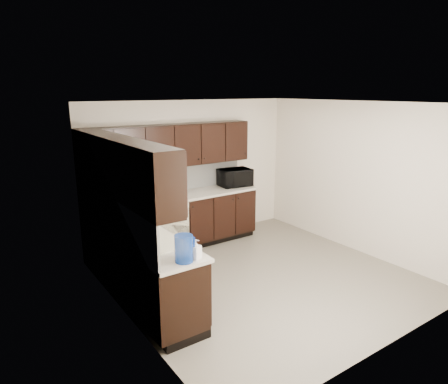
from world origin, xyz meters
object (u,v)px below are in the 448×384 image
(toaster_oven, at_px, (117,198))
(storage_bin, at_px, (130,217))
(blue_pitcher, at_px, (184,249))
(microwave, at_px, (235,178))
(sink, at_px, (154,246))

(toaster_oven, height_order, storage_bin, toaster_oven)
(blue_pitcher, bearing_deg, microwave, 68.73)
(sink, distance_m, blue_pitcher, 0.72)
(toaster_oven, relative_size, storage_bin, 0.67)
(sink, xyz_separation_m, toaster_oven, (0.21, 1.78, 0.16))
(toaster_oven, bearing_deg, storage_bin, -118.08)
(sink, bearing_deg, storage_bin, 88.42)
(toaster_oven, bearing_deg, sink, -114.33)
(sink, xyz_separation_m, microwave, (2.43, 1.72, 0.22))
(microwave, distance_m, blue_pitcher, 3.41)
(microwave, bearing_deg, storage_bin, -151.88)
(storage_bin, bearing_deg, microwave, 21.60)
(microwave, relative_size, storage_bin, 1.16)
(microwave, height_order, storage_bin, microwave)
(toaster_oven, relative_size, blue_pitcher, 1.15)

